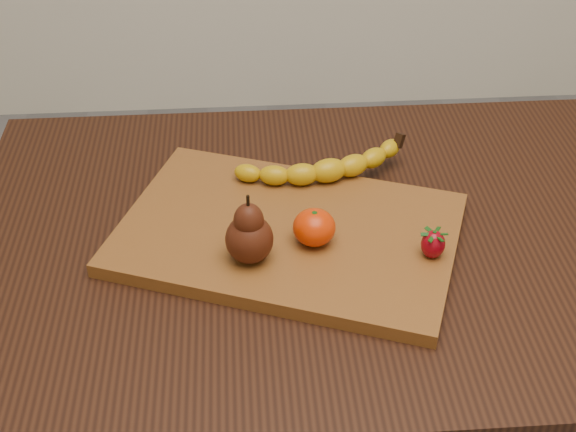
{
  "coord_description": "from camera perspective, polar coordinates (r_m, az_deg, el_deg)",
  "views": [
    {
      "loc": [
        -0.11,
        -0.88,
        1.44
      ],
      "look_at": [
        -0.05,
        -0.01,
        0.8
      ],
      "focal_mm": 50.0,
      "sensor_mm": 36.0,
      "label": 1
    }
  ],
  "objects": [
    {
      "name": "mandarin",
      "position": [
        1.05,
        1.88,
        -0.81
      ],
      "size": [
        0.06,
        0.06,
        0.05
      ],
      "primitive_type": "ellipsoid",
      "rotation": [
        0.0,
        0.0,
        -0.0
      ],
      "color": "red",
      "rests_on": "cutting_board"
    },
    {
      "name": "pear",
      "position": [
        1.01,
        -2.8,
        -0.87
      ],
      "size": [
        0.07,
        0.07,
        0.1
      ],
      "primitive_type": null,
      "rotation": [
        0.0,
        0.0,
        0.21
      ],
      "color": "#43190A",
      "rests_on": "cutting_board"
    },
    {
      "name": "table",
      "position": [
        1.18,
        2.29,
        -4.87
      ],
      "size": [
        1.0,
        0.7,
        0.76
      ],
      "color": "black",
      "rests_on": "ground"
    },
    {
      "name": "cutting_board",
      "position": [
        1.09,
        -0.0,
        -1.26
      ],
      "size": [
        0.53,
        0.44,
        0.02
      ],
      "primitive_type": "cube",
      "rotation": [
        0.0,
        0.0,
        -0.36
      ],
      "color": "brown",
      "rests_on": "table"
    },
    {
      "name": "strawberry",
      "position": [
        1.05,
        10.28,
        -1.92
      ],
      "size": [
        0.03,
        0.03,
        0.04
      ],
      "primitive_type": null,
      "rotation": [
        0.0,
        0.0,
        -0.05
      ],
      "color": "maroon",
      "rests_on": "cutting_board"
    },
    {
      "name": "banana",
      "position": [
        1.17,
        2.9,
        3.25
      ],
      "size": [
        0.23,
        0.11,
        0.04
      ],
      "primitive_type": null,
      "rotation": [
        0.0,
        0.0,
        0.23
      ],
      "color": "#C89D09",
      "rests_on": "cutting_board"
    }
  ]
}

